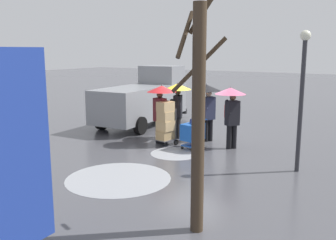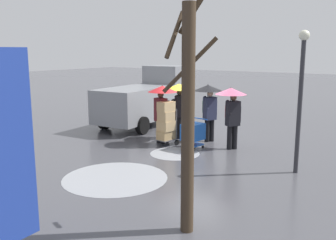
{
  "view_description": "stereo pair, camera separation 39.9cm",
  "coord_description": "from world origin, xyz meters",
  "px_view_note": "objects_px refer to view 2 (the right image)",
  "views": [
    {
      "loc": [
        -6.19,
        11.98,
        3.34
      ],
      "look_at": [
        0.25,
        1.58,
        1.05
      ],
      "focal_mm": 39.97,
      "sensor_mm": 36.0,
      "label": 1
    },
    {
      "loc": [
        -6.53,
        11.77,
        3.34
      ],
      "look_at": [
        0.25,
        1.58,
        1.05
      ],
      "focal_mm": 39.97,
      "sensor_mm": 36.0,
      "label": 2
    }
  ],
  "objects_px": {
    "hand_dolly_boxes": "(166,122)",
    "shopping_cart_vendor": "(193,133)",
    "cargo_van_parked_right": "(148,98)",
    "pedestrian_pink_side": "(232,104)",
    "bare_tree_near": "(188,113)",
    "street_lamp": "(301,87)",
    "pedestrian_white_side": "(179,98)",
    "pedestrian_black_side": "(162,100)",
    "pedestrian_far_side": "(209,100)"
  },
  "relations": [
    {
      "from": "shopping_cart_vendor",
      "to": "pedestrian_far_side",
      "type": "bearing_deg",
      "value": -86.95
    },
    {
      "from": "pedestrian_black_side",
      "to": "pedestrian_far_side",
      "type": "bearing_deg",
      "value": -135.11
    },
    {
      "from": "bare_tree_near",
      "to": "street_lamp",
      "type": "height_order",
      "value": "bare_tree_near"
    },
    {
      "from": "pedestrian_pink_side",
      "to": "street_lamp",
      "type": "xyz_separation_m",
      "value": [
        -2.55,
        1.3,
        0.8
      ]
    },
    {
      "from": "pedestrian_white_side",
      "to": "pedestrian_far_side",
      "type": "xyz_separation_m",
      "value": [
        -1.16,
        -0.18,
        0.0
      ]
    },
    {
      "from": "street_lamp",
      "to": "pedestrian_black_side",
      "type": "bearing_deg",
      "value": -7.19
    },
    {
      "from": "shopping_cart_vendor",
      "to": "pedestrian_black_side",
      "type": "xyz_separation_m",
      "value": [
        1.3,
        -0.01,
        1.02
      ]
    },
    {
      "from": "pedestrian_pink_side",
      "to": "pedestrian_black_side",
      "type": "height_order",
      "value": "same"
    },
    {
      "from": "hand_dolly_boxes",
      "to": "pedestrian_white_side",
      "type": "height_order",
      "value": "pedestrian_white_side"
    },
    {
      "from": "cargo_van_parked_right",
      "to": "hand_dolly_boxes",
      "type": "relative_size",
      "value": 3.46
    },
    {
      "from": "cargo_van_parked_right",
      "to": "shopping_cart_vendor",
      "type": "relative_size",
      "value": 5.22
    },
    {
      "from": "cargo_van_parked_right",
      "to": "bare_tree_near",
      "type": "height_order",
      "value": "bare_tree_near"
    },
    {
      "from": "hand_dolly_boxes",
      "to": "shopping_cart_vendor",
      "type": "bearing_deg",
      "value": -173.81
    },
    {
      "from": "pedestrian_pink_side",
      "to": "pedestrian_black_side",
      "type": "bearing_deg",
      "value": 15.92
    },
    {
      "from": "hand_dolly_boxes",
      "to": "pedestrian_black_side",
      "type": "height_order",
      "value": "pedestrian_black_side"
    },
    {
      "from": "shopping_cart_vendor",
      "to": "hand_dolly_boxes",
      "type": "bearing_deg",
      "value": 6.19
    },
    {
      "from": "cargo_van_parked_right",
      "to": "hand_dolly_boxes",
      "type": "distance_m",
      "value": 4.05
    },
    {
      "from": "bare_tree_near",
      "to": "pedestrian_pink_side",
      "type": "bearing_deg",
      "value": -73.26
    },
    {
      "from": "pedestrian_white_side",
      "to": "street_lamp",
      "type": "distance_m",
      "value": 5.21
    },
    {
      "from": "shopping_cart_vendor",
      "to": "pedestrian_black_side",
      "type": "relative_size",
      "value": 0.49
    },
    {
      "from": "shopping_cart_vendor",
      "to": "street_lamp",
      "type": "distance_m",
      "value": 4.1
    },
    {
      "from": "cargo_van_parked_right",
      "to": "shopping_cart_vendor",
      "type": "xyz_separation_m",
      "value": [
        -3.93,
        2.69,
        -0.61
      ]
    },
    {
      "from": "pedestrian_far_side",
      "to": "shopping_cart_vendor",
      "type": "bearing_deg",
      "value": 93.05
    },
    {
      "from": "pedestrian_pink_side",
      "to": "pedestrian_far_side",
      "type": "relative_size",
      "value": 1.0
    },
    {
      "from": "cargo_van_parked_right",
      "to": "pedestrian_far_side",
      "type": "xyz_separation_m",
      "value": [
        -3.86,
        1.45,
        0.39
      ]
    },
    {
      "from": "cargo_van_parked_right",
      "to": "street_lamp",
      "type": "distance_m",
      "value": 8.34
    },
    {
      "from": "pedestrian_white_side",
      "to": "street_lamp",
      "type": "xyz_separation_m",
      "value": [
        -4.87,
        1.67,
        0.8
      ]
    },
    {
      "from": "shopping_cart_vendor",
      "to": "pedestrian_black_side",
      "type": "bearing_deg",
      "value": -0.57
    },
    {
      "from": "shopping_cart_vendor",
      "to": "pedestrian_far_side",
      "type": "xyz_separation_m",
      "value": [
        0.07,
        -1.24,
        1.0
      ]
    },
    {
      "from": "cargo_van_parked_right",
      "to": "pedestrian_black_side",
      "type": "distance_m",
      "value": 3.77
    },
    {
      "from": "cargo_van_parked_right",
      "to": "street_lamp",
      "type": "relative_size",
      "value": 1.41
    },
    {
      "from": "pedestrian_pink_side",
      "to": "pedestrian_black_side",
      "type": "relative_size",
      "value": 1.0
    },
    {
      "from": "cargo_van_parked_right",
      "to": "pedestrian_far_side",
      "type": "height_order",
      "value": "cargo_van_parked_right"
    },
    {
      "from": "pedestrian_black_side",
      "to": "bare_tree_near",
      "type": "bearing_deg",
      "value": 128.71
    },
    {
      "from": "cargo_van_parked_right",
      "to": "pedestrian_pink_side",
      "type": "bearing_deg",
      "value": 158.33
    },
    {
      "from": "cargo_van_parked_right",
      "to": "hand_dolly_boxes",
      "type": "height_order",
      "value": "cargo_van_parked_right"
    },
    {
      "from": "pedestrian_black_side",
      "to": "pedestrian_far_side",
      "type": "distance_m",
      "value": 1.74
    },
    {
      "from": "shopping_cart_vendor",
      "to": "pedestrian_far_side",
      "type": "height_order",
      "value": "pedestrian_far_side"
    },
    {
      "from": "shopping_cart_vendor",
      "to": "bare_tree_near",
      "type": "relative_size",
      "value": 0.22
    },
    {
      "from": "cargo_van_parked_right",
      "to": "pedestrian_pink_side",
      "type": "distance_m",
      "value": 5.41
    },
    {
      "from": "pedestrian_white_side",
      "to": "pedestrian_far_side",
      "type": "bearing_deg",
      "value": -171.01
    },
    {
      "from": "bare_tree_near",
      "to": "hand_dolly_boxes",
      "type": "bearing_deg",
      "value": -52.55
    },
    {
      "from": "pedestrian_pink_side",
      "to": "pedestrian_white_side",
      "type": "height_order",
      "value": "same"
    },
    {
      "from": "hand_dolly_boxes",
      "to": "bare_tree_near",
      "type": "height_order",
      "value": "bare_tree_near"
    },
    {
      "from": "pedestrian_pink_side",
      "to": "street_lamp",
      "type": "relative_size",
      "value": 0.56
    },
    {
      "from": "pedestrian_white_side",
      "to": "bare_tree_near",
      "type": "height_order",
      "value": "bare_tree_near"
    },
    {
      "from": "pedestrian_black_side",
      "to": "street_lamp",
      "type": "xyz_separation_m",
      "value": [
        -4.94,
        0.62,
        0.79
      ]
    },
    {
      "from": "pedestrian_pink_side",
      "to": "pedestrian_far_side",
      "type": "distance_m",
      "value": 1.28
    },
    {
      "from": "hand_dolly_boxes",
      "to": "pedestrian_far_side",
      "type": "bearing_deg",
      "value": -125.26
    },
    {
      "from": "pedestrian_pink_side",
      "to": "bare_tree_near",
      "type": "height_order",
      "value": "bare_tree_near"
    }
  ]
}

